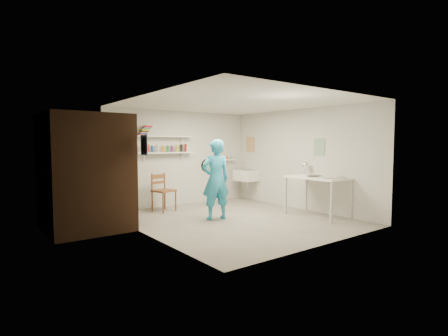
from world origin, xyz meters
TOP-DOWN VIEW (x-y plane):
  - floor at (0.00, 0.00)m, footprint 4.00×4.50m
  - ceiling at (0.00, 0.00)m, footprint 4.00×4.50m
  - wall_back at (0.00, 2.26)m, footprint 4.00×0.02m
  - wall_front at (0.00, -2.26)m, footprint 4.00×0.02m
  - wall_left at (-2.01, 0.00)m, footprint 0.02×4.50m
  - wall_right at (2.01, 0.00)m, footprint 0.02×4.50m
  - doorway_recess at (-1.99, 1.05)m, footprint 0.02×0.90m
  - corridor_box at (-2.70, 1.05)m, footprint 1.40×1.50m
  - door_lintel at (-1.97, 1.05)m, footprint 0.06×1.05m
  - door_jamb_near at (-1.97, 0.55)m, footprint 0.06×0.10m
  - door_jamb_far at (-1.97, 1.55)m, footprint 0.06×0.10m
  - shelf_lower at (-0.50, 2.13)m, footprint 1.50×0.22m
  - shelf_upper at (-0.50, 2.13)m, footprint 1.50×0.22m
  - ledge_shelf at (1.35, 2.17)m, footprint 0.70×0.14m
  - poster_left at (-1.99, 0.05)m, footprint 0.01×0.28m
  - poster_right_a at (1.99, 1.80)m, footprint 0.01×0.34m
  - poster_right_b at (1.99, -0.55)m, footprint 0.01×0.30m
  - belfast_sink at (1.75, 1.70)m, footprint 0.48×0.60m
  - man at (-0.32, 0.27)m, footprint 0.68×0.52m
  - wall_clock at (-0.36, 0.48)m, footprint 0.30×0.10m
  - wooden_chair at (-0.78, 1.69)m, footprint 0.55×0.53m
  - work_table at (1.64, -0.80)m, footprint 0.77×1.29m
  - desk_lamp at (1.85, -0.28)m, footprint 0.16×0.16m
  - spray_cans at (-0.50, 2.13)m, footprint 1.32×0.06m
  - book_stack at (-1.03, 2.13)m, footprint 0.32×0.14m
  - ledge_pots at (1.35, 2.17)m, footprint 0.48×0.07m
  - papers at (1.64, -0.80)m, footprint 0.30×0.22m

SIDE VIEW (x-z plane):
  - floor at x=0.00m, z-range -0.02..0.00m
  - work_table at x=1.64m, z-range 0.00..0.86m
  - wooden_chair at x=-0.78m, z-range 0.00..0.97m
  - belfast_sink at x=1.75m, z-range 0.55..0.85m
  - man at x=-0.32m, z-range 0.00..1.66m
  - papers at x=1.64m, z-range 0.86..0.89m
  - doorway_recess at x=-1.99m, z-range 0.00..2.00m
  - door_jamb_near at x=-1.97m, z-range 0.00..2.00m
  - door_jamb_far at x=-1.97m, z-range 0.00..2.00m
  - corridor_box at x=-2.70m, z-range 0.00..2.10m
  - desk_lamp at x=1.85m, z-range 1.00..1.16m
  - wall_clock at x=-0.36m, z-range 0.96..1.26m
  - ledge_shelf at x=1.35m, z-range 1.11..1.14m
  - ledge_pots at x=1.35m, z-range 1.14..1.22m
  - wall_back at x=0.00m, z-range 0.00..2.40m
  - wall_front at x=0.00m, z-range 0.00..2.40m
  - wall_left at x=-2.01m, z-range 0.00..2.40m
  - wall_right at x=2.01m, z-range 0.00..2.40m
  - shelf_lower at x=-0.50m, z-range 1.34..1.36m
  - spray_cans at x=-0.50m, z-range 1.36..1.53m
  - poster_right_b at x=1.99m, z-range 1.31..1.69m
  - poster_left at x=-1.99m, z-range 1.37..1.73m
  - poster_right_a at x=1.99m, z-range 1.34..1.76m
  - shelf_upper at x=-0.50m, z-range 1.74..1.76m
  - book_stack at x=-1.03m, z-range 1.77..1.99m
  - door_lintel at x=-1.97m, z-range 2.00..2.10m
  - ceiling at x=0.00m, z-range 2.40..2.42m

